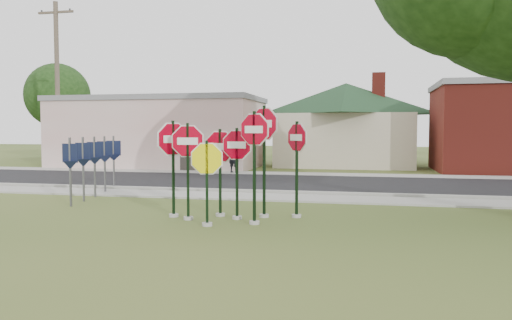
% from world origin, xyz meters
% --- Properties ---
extents(ground, '(120.00, 120.00, 0.00)m').
position_xyz_m(ground, '(0.00, 0.00, 0.00)').
color(ground, '#394F1D').
rests_on(ground, ground).
extents(sidewalk_near, '(60.00, 1.60, 0.06)m').
position_xyz_m(sidewalk_near, '(0.00, 5.50, 0.03)').
color(sidewalk_near, gray).
rests_on(sidewalk_near, ground).
extents(road, '(60.00, 7.00, 0.04)m').
position_xyz_m(road, '(0.00, 10.00, 0.02)').
color(road, black).
rests_on(road, ground).
extents(sidewalk_far, '(60.00, 1.60, 0.06)m').
position_xyz_m(sidewalk_far, '(0.00, 14.30, 0.03)').
color(sidewalk_far, gray).
rests_on(sidewalk_far, ground).
extents(curb, '(60.00, 0.20, 0.14)m').
position_xyz_m(curb, '(0.00, 6.50, 0.07)').
color(curb, gray).
rests_on(curb, ground).
extents(stop_sign_center, '(1.04, 0.24, 2.37)m').
position_xyz_m(stop_sign_center, '(0.23, 1.55, 1.44)').
color(stop_sign_center, '#9E9A93').
rests_on(stop_sign_center, ground).
extents(stop_sign_yellow, '(1.00, 0.26, 2.07)m').
position_xyz_m(stop_sign_yellow, '(-0.21, 0.53, 1.22)').
color(stop_sign_yellow, '#9E9A93').
rests_on(stop_sign_yellow, ground).
extents(stop_sign_left, '(1.09, 0.24, 2.49)m').
position_xyz_m(stop_sign_left, '(-0.92, 1.20, 1.54)').
color(stop_sign_left, '#9E9A93').
rests_on(stop_sign_left, ground).
extents(stop_sign_right, '(1.01, 0.35, 2.75)m').
position_xyz_m(stop_sign_right, '(0.80, 0.99, 1.72)').
color(stop_sign_right, '#9E9A93').
rests_on(stop_sign_right, ground).
extents(stop_sign_back_right, '(1.02, 0.55, 2.94)m').
position_xyz_m(stop_sign_back_right, '(0.84, 1.95, 1.88)').
color(stop_sign_back_right, '#9E9A93').
rests_on(stop_sign_back_right, ground).
extents(stop_sign_back_left, '(1.13, 0.24, 2.36)m').
position_xyz_m(stop_sign_back_left, '(-0.29, 1.86, 1.44)').
color(stop_sign_back_left, '#9E9A93').
rests_on(stop_sign_back_left, ground).
extents(stop_sign_far_right, '(0.73, 0.70, 2.53)m').
position_xyz_m(stop_sign_far_right, '(1.64, 2.11, 1.55)').
color(stop_sign_far_right, '#9E9A93').
rests_on(stop_sign_far_right, ground).
extents(stop_sign_far_left, '(0.81, 0.87, 2.57)m').
position_xyz_m(stop_sign_far_left, '(-1.43, 1.50, 1.61)').
color(stop_sign_far_left, '#9E9A93').
rests_on(stop_sign_far_left, ground).
extents(route_sign_row, '(1.43, 4.63, 2.00)m').
position_xyz_m(route_sign_row, '(-5.40, 4.50, 1.22)').
color(route_sign_row, '#59595E').
rests_on(route_sign_row, ground).
extents(building_stucco, '(12.20, 6.20, 4.20)m').
position_xyz_m(building_stucco, '(-9.00, 18.00, 2.15)').
color(building_stucco, silver).
rests_on(building_stucco, ground).
extents(building_house, '(11.60, 11.60, 6.20)m').
position_xyz_m(building_house, '(2.00, 22.00, 3.65)').
color(building_house, '#C2B59A').
rests_on(building_house, ground).
extents(utility_pole_near, '(2.20, 0.26, 9.50)m').
position_xyz_m(utility_pole_near, '(-14.00, 15.20, 4.97)').
color(utility_pole_near, brown).
rests_on(utility_pole_near, ground).
extents(bg_tree_left, '(4.90, 4.90, 7.35)m').
position_xyz_m(bg_tree_left, '(-20.00, 24.00, 4.88)').
color(bg_tree_left, '#322316').
rests_on(bg_tree_left, ground).
extents(pedestrian, '(0.75, 0.63, 1.75)m').
position_xyz_m(pedestrian, '(-3.24, 14.04, 0.94)').
color(pedestrian, black).
rests_on(pedestrian, sidewalk_far).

